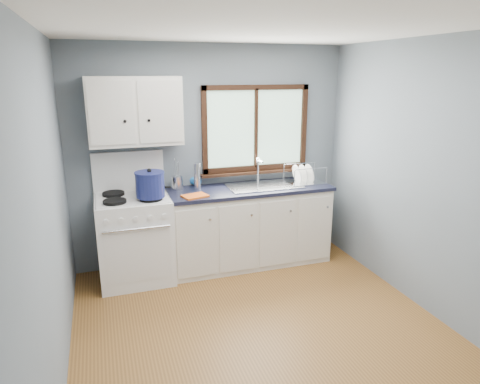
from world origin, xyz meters
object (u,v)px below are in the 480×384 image
object	(u,v)px
skillet	(148,188)
utensil_crock	(177,183)
sink	(264,191)
stockpot	(150,184)
gas_range	(135,236)
dish_rack	(304,178)
thermos	(197,176)
base_cabinets	(249,229)

from	to	relation	value
skillet	utensil_crock	distance (m)	0.34
sink	stockpot	world-z (taller)	stockpot
stockpot	utensil_crock	bearing A→B (deg)	45.32
gas_range	dish_rack	distance (m)	2.05
dish_rack	sink	bearing A→B (deg)	179.70
sink	utensil_crock	world-z (taller)	utensil_crock
stockpot	dish_rack	distance (m)	1.82
utensil_crock	thermos	bearing A→B (deg)	-19.40
utensil_crock	sink	bearing A→B (deg)	-10.04
sink	stockpot	xyz separation A→B (m)	(-1.31, -0.17, 0.23)
stockpot	utensil_crock	world-z (taller)	utensil_crock
skillet	thermos	distance (m)	0.55
sink	utensil_crock	bearing A→B (deg)	169.96
skillet	gas_range	bearing A→B (deg)	-131.41
gas_range	base_cabinets	xyz separation A→B (m)	(1.31, 0.02, -0.08)
stockpot	dish_rack	xyz separation A→B (m)	(1.81, 0.16, -0.11)
utensil_crock	base_cabinets	bearing A→B (deg)	-12.23
gas_range	utensil_crock	size ratio (longest dim) A/B	3.53
dish_rack	skillet	bearing A→B (deg)	176.84
gas_range	base_cabinets	world-z (taller)	gas_range
thermos	gas_range	bearing A→B (deg)	-170.94
stockpot	utensil_crock	xyz separation A→B (m)	(0.33, 0.34, -0.09)
skillet	dish_rack	xyz separation A→B (m)	(1.81, -0.12, -0.01)
utensil_crock	dish_rack	distance (m)	1.49
sink	dish_rack	xyz separation A→B (m)	(0.51, -0.01, 0.12)
skillet	stockpot	size ratio (longest dim) A/B	1.05
utensil_crock	skillet	bearing A→B (deg)	-169.29
skillet	thermos	bearing A→B (deg)	11.88
gas_range	thermos	distance (m)	0.93
base_cabinets	sink	bearing A→B (deg)	-0.13
sink	utensil_crock	size ratio (longest dim) A/B	2.18
thermos	dish_rack	xyz separation A→B (m)	(1.27, -0.10, -0.09)
skillet	thermos	xyz separation A→B (m)	(0.55, -0.01, 0.09)
skillet	utensil_crock	world-z (taller)	utensil_crock
stockpot	dish_rack	bearing A→B (deg)	4.99
utensil_crock	gas_range	bearing A→B (deg)	-159.57
base_cabinets	sink	distance (m)	0.48
base_cabinets	skillet	xyz separation A→B (m)	(-1.13, 0.11, 0.58)
base_cabinets	thermos	world-z (taller)	thermos
sink	skillet	xyz separation A→B (m)	(-1.31, 0.11, 0.13)
skillet	stockpot	bearing A→B (deg)	-77.34
base_cabinets	stockpot	world-z (taller)	stockpot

